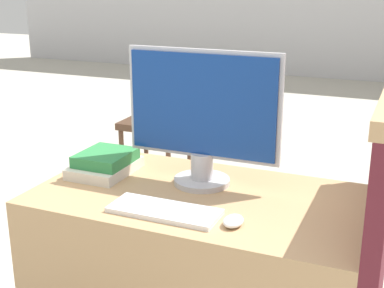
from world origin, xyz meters
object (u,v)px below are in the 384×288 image
at_px(keyboard, 164,211).
at_px(mouse, 233,221).
at_px(far_chair, 160,112).
at_px(monitor, 202,116).
at_px(book_stack, 105,163).

distance_m(keyboard, mouse, 0.23).
relative_size(mouse, far_chair, 0.10).
xyz_separation_m(monitor, keyboard, (-0.01, -0.28, -0.24)).
height_order(monitor, far_chair, monitor).
distance_m(keyboard, book_stack, 0.43).
distance_m(book_stack, far_chair, 2.03).
distance_m(mouse, far_chair, 2.50).
distance_m(monitor, keyboard, 0.37).
xyz_separation_m(keyboard, mouse, (0.23, 0.00, 0.01)).
distance_m(monitor, mouse, 0.42).
bearing_deg(book_stack, mouse, -21.84).
distance_m(mouse, book_stack, 0.63).
relative_size(keyboard, far_chair, 0.42).
height_order(mouse, book_stack, book_stack).
relative_size(monitor, book_stack, 2.13).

